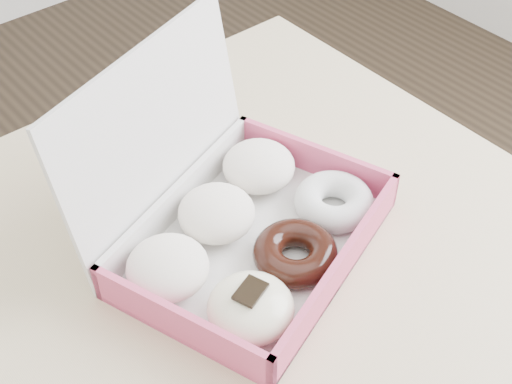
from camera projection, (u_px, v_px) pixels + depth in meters
table at (117, 377)px, 0.84m from camera, size 1.20×0.80×0.75m
donut_box at (240, 224)px, 0.86m from camera, size 0.39×0.37×0.23m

